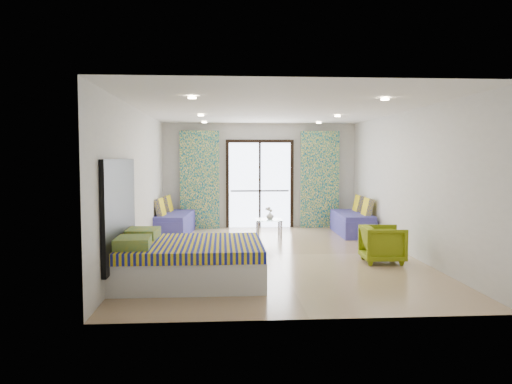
{
  "coord_description": "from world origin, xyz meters",
  "views": [
    {
      "loc": [
        -0.98,
        -9.2,
        1.83
      ],
      "look_at": [
        -0.32,
        0.45,
        1.15
      ],
      "focal_mm": 35.0,
      "sensor_mm": 36.0,
      "label": 1
    }
  ],
  "objects": [
    {
      "name": "bed",
      "position": [
        -1.48,
        -1.91,
        0.31
      ],
      "size": [
        2.12,
        1.73,
        0.73
      ],
      "color": "silver",
      "rests_on": "floor"
    },
    {
      "name": "wall_front",
      "position": [
        0.0,
        -3.75,
        1.35
      ],
      "size": [
        5.0,
        0.01,
        2.7
      ],
      "primitive_type": null,
      "color": "silver",
      "rests_on": "ground"
    },
    {
      "name": "armchair",
      "position": [
        1.8,
        -0.81,
        0.35
      ],
      "size": [
        0.67,
        0.71,
        0.71
      ],
      "primitive_type": "imported",
      "rotation": [
        0.0,
        0.0,
        1.52
      ],
      "color": "olive",
      "rests_on": "floor"
    },
    {
      "name": "floor",
      "position": [
        0.0,
        0.0,
        0.0
      ],
      "size": [
        5.0,
        7.5,
        0.01
      ],
      "primitive_type": null,
      "color": "tan",
      "rests_on": "ground"
    },
    {
      "name": "balcony_door",
      "position": [
        0.0,
        3.72,
        1.26
      ],
      "size": [
        1.76,
        0.08,
        2.28
      ],
      "color": "black",
      "rests_on": "floor"
    },
    {
      "name": "curtain_left",
      "position": [
        -1.55,
        3.57,
        1.25
      ],
      "size": [
        1.0,
        0.1,
        2.5
      ],
      "primitive_type": "cube",
      "color": "silver",
      "rests_on": "floor"
    },
    {
      "name": "downlight_a",
      "position": [
        -1.4,
        -2.0,
        2.67
      ],
      "size": [
        0.12,
        0.12,
        0.02
      ],
      "primitive_type": "cylinder",
      "color": "#FFE0B2",
      "rests_on": "ceiling"
    },
    {
      "name": "coffee_table",
      "position": [
        0.1,
        2.21,
        0.35
      ],
      "size": [
        0.6,
        0.6,
        0.69
      ],
      "rotation": [
        0.0,
        0.0,
        -0.01
      ],
      "color": "silver",
      "rests_on": "floor"
    },
    {
      "name": "headboard",
      "position": [
        -2.46,
        -1.91,
        1.05
      ],
      "size": [
        0.06,
        2.1,
        1.5
      ],
      "primitive_type": "cube",
      "color": "black",
      "rests_on": "floor"
    },
    {
      "name": "downlight_e",
      "position": [
        -1.4,
        3.0,
        2.67
      ],
      "size": [
        0.12,
        0.12,
        0.02
      ],
      "primitive_type": "cylinder",
      "color": "#FFE0B2",
      "rests_on": "ceiling"
    },
    {
      "name": "downlight_f",
      "position": [
        1.4,
        3.0,
        2.67
      ],
      "size": [
        0.12,
        0.12,
        0.02
      ],
      "primitive_type": "cylinder",
      "color": "#FFE0B2",
      "rests_on": "ceiling"
    },
    {
      "name": "downlight_d",
      "position": [
        1.4,
        1.0,
        2.67
      ],
      "size": [
        0.12,
        0.12,
        0.02
      ],
      "primitive_type": "cylinder",
      "color": "#FFE0B2",
      "rests_on": "ceiling"
    },
    {
      "name": "wall_right",
      "position": [
        2.5,
        0.0,
        1.35
      ],
      "size": [
        0.01,
        7.5,
        2.7
      ],
      "primitive_type": null,
      "color": "silver",
      "rests_on": "ground"
    },
    {
      "name": "balcony_rail",
      "position": [
        0.0,
        3.73,
        0.95
      ],
      "size": [
        1.52,
        0.03,
        0.04
      ],
      "primitive_type": "cube",
      "color": "#595451",
      "rests_on": "balcony_door"
    },
    {
      "name": "ceiling",
      "position": [
        0.0,
        0.0,
        2.7
      ],
      "size": [
        5.0,
        7.5,
        0.01
      ],
      "primitive_type": null,
      "color": "silver",
      "rests_on": "ground"
    },
    {
      "name": "downlight_b",
      "position": [
        1.4,
        -2.0,
        2.67
      ],
      "size": [
        0.12,
        0.12,
        0.02
      ],
      "primitive_type": "cylinder",
      "color": "#FFE0B2",
      "rests_on": "ceiling"
    },
    {
      "name": "wall_back",
      "position": [
        0.0,
        3.75,
        1.35
      ],
      "size": [
        5.0,
        0.01,
        2.7
      ],
      "primitive_type": null,
      "color": "silver",
      "rests_on": "ground"
    },
    {
      "name": "downlight_c",
      "position": [
        -1.4,
        1.0,
        2.67
      ],
      "size": [
        0.12,
        0.12,
        0.02
      ],
      "primitive_type": "cylinder",
      "color": "#FFE0B2",
      "rests_on": "ceiling"
    },
    {
      "name": "daybed_right",
      "position": [
        2.12,
        2.38,
        0.28
      ],
      "size": [
        0.76,
        1.85,
        0.9
      ],
      "rotation": [
        0.0,
        0.0,
        -0.03
      ],
      "color": "#423F96",
      "rests_on": "floor"
    },
    {
      "name": "switch_plate",
      "position": [
        -2.47,
        -0.66,
        1.05
      ],
      "size": [
        0.02,
        0.1,
        0.1
      ],
      "primitive_type": "cube",
      "color": "silver",
      "rests_on": "wall_left"
    },
    {
      "name": "wall_left",
      "position": [
        -2.5,
        0.0,
        1.35
      ],
      "size": [
        0.01,
        7.5,
        2.7
      ],
      "primitive_type": null,
      "color": "silver",
      "rests_on": "ground"
    },
    {
      "name": "daybed_left",
      "position": [
        -2.12,
        2.61,
        0.28
      ],
      "size": [
        0.88,
        1.88,
        0.9
      ],
      "rotation": [
        0.0,
        0.0,
        -0.09
      ],
      "color": "#423F96",
      "rests_on": "floor"
    },
    {
      "name": "vase",
      "position": [
        0.12,
        2.18,
        0.48
      ],
      "size": [
        0.19,
        0.2,
        0.17
      ],
      "primitive_type": "imported",
      "rotation": [
        0.0,
        0.0,
        0.11
      ],
      "color": "white",
      "rests_on": "coffee_table"
    },
    {
      "name": "curtain_right",
      "position": [
        1.55,
        3.57,
        1.25
      ],
      "size": [
        1.0,
        0.1,
        2.5
      ],
      "primitive_type": "cube",
      "color": "silver",
      "rests_on": "floor"
    }
  ]
}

